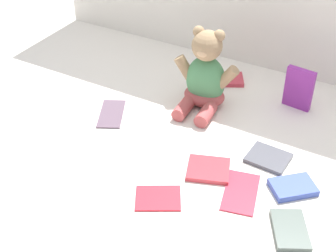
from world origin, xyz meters
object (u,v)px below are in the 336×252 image
Objects in this scene: book_case_3 at (290,230)px; book_case_5 at (241,192)px; book_case_6 at (299,89)px; book_case_1 at (293,187)px; book_case_0 at (208,169)px; book_case_8 at (268,158)px; book_case_2 at (111,113)px; book_case_7 at (158,197)px; teddy_bear at (205,78)px; book_case_4 at (222,79)px.

book_case_5 is at bearing 129.28° from book_case_3.
book_case_3 is 0.85× the size of book_case_6.
book_case_1 is 0.12m from book_case_5.
book_case_8 is at bearing -64.77° from book_case_0.
book_case_3 is (0.58, -0.17, 0.00)m from book_case_2.
book_case_1 is 0.55m from book_case_2.
teddy_bear is at bearing -18.30° from book_case_7.
book_case_0 reaches higher than book_case_8.
book_case_3 is at bearing -146.41° from book_case_8.
teddy_bear is at bearing -64.30° from book_case_5.
teddy_bear is 0.42m from book_case_7.
book_case_8 is at bearing -22.93° from book_case_2.
book_case_4 is at bearing 99.64° from book_case_3.
teddy_bear is at bearing -25.01° from book_case_4.
book_case_0 is 1.01× the size of book_case_1.
book_case_4 is 1.34× the size of book_case_8.
book_case_7 is at bearing 162.90° from book_case_3.
book_case_2 is at bearing 22.48° from book_case_7.
book_case_5 is 1.32× the size of book_case_7.
book_case_2 is 0.46m from book_case_5.
teddy_bear is 0.39m from book_case_5.
book_case_0 is at bearing -66.01° from teddy_bear.
teddy_bear reaches higher than book_case_1.
book_case_7 is at bearing 149.18° from book_case_8.
book_case_1 reaches higher than book_case_0.
teddy_bear reaches higher than book_case_2.
book_case_3 reaches higher than book_case_5.
book_case_6 reaches higher than book_case_3.
book_case_0 reaches higher than book_case_2.
book_case_8 is (0.01, -0.27, -0.06)m from book_case_6.
book_case_6 is 1.24× the size of book_case_7.
book_case_0 is at bearing -7.76° from book_case_4.
book_case_5 is at bearing -84.11° from book_case_6.
teddy_bear reaches higher than book_case_8.
teddy_bear reaches higher than book_case_3.
book_case_2 reaches higher than book_case_5.
book_case_7 is (0.08, -0.41, -0.08)m from teddy_bear.
book_case_0 is at bearing 138.61° from book_case_8.
book_case_8 is at bearing -109.66° from book_case_5.
book_case_3 is 0.80× the size of book_case_4.
book_case_6 is (0.01, 0.41, 0.06)m from book_case_5.
book_case_1 is 0.93× the size of book_case_3.
book_case_6 is (0.10, 0.38, 0.06)m from book_case_0.
book_case_4 reaches higher than book_case_7.
book_case_7 is (-0.26, -0.18, -0.00)m from book_case_1.
book_case_2 is at bearing -27.59° from book_case_5.
teddy_bear is 0.29m from book_case_2.
book_case_3 is 0.30m from book_case_7.
book_case_8 reaches higher than book_case_5.
book_case_1 is 0.11m from book_case_8.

